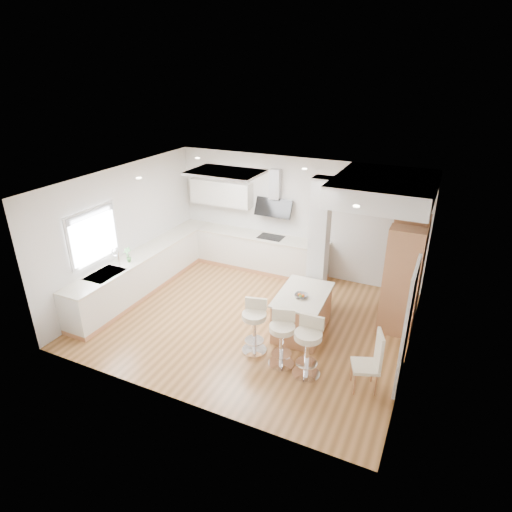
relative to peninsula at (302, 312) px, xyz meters
The scene contains 18 objects.
ground 1.15m from the peninsula, behind, with size 6.00×6.00×0.00m, color #A8713E.
ceiling 1.15m from the peninsula, behind, with size 6.00×5.00×0.02m, color white.
wall_back 2.84m from the peninsula, 113.74° to the left, with size 6.00×0.04×2.80m, color silver.
wall_left 4.19m from the peninsula, behind, with size 0.04×5.00×2.80m, color silver.
wall_right 2.17m from the peninsula, ahead, with size 0.04×5.00×2.80m, color silver.
skylight 3.05m from the peninsula, 163.82° to the left, with size 4.10×2.10×0.06m.
window_left 4.34m from the peninsula, 166.61° to the right, with size 0.06×1.28×1.07m.
doorway_right 2.10m from the peninsula, 19.13° to the right, with size 0.05×1.00×2.10m.
counter_left 3.78m from the peninsula, behind, with size 0.63×4.50×1.35m.
counter_back 2.95m from the peninsula, 132.56° to the left, with size 3.62×0.63×2.50m.
pillar 1.33m from the peninsula, 91.49° to the left, with size 0.35×0.35×2.80m.
soffit 2.76m from the peninsula, 52.56° to the left, with size 1.78×2.20×0.40m.
oven_column 2.08m from the peninsula, 36.10° to the left, with size 0.63×1.21×2.10m.
peninsula is the anchor object (origin of this frame).
bar_stool_a 1.10m from the peninsula, 120.75° to the right, with size 0.54×0.54×0.99m.
bar_stool_b 1.09m from the peninsula, 88.81° to the right, with size 0.55×0.55×1.00m.
bar_stool_c 1.26m from the peninsula, 66.65° to the right, with size 0.48×0.48×1.04m.
dining_chair 1.84m from the peninsula, 35.23° to the right, with size 0.52×0.52×1.04m.
Camera 1 is at (3.22, -6.58, 4.69)m, focal length 30.00 mm.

